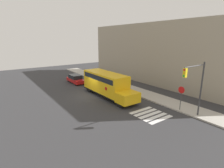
# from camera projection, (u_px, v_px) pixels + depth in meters

# --- Properties ---
(ground_plane) EXTENTS (60.00, 60.00, 0.00)m
(ground_plane) POSITION_uv_depth(u_px,v_px,m) (91.00, 95.00, 24.50)
(ground_plane) COLOR #333335
(sidewalk_strip) EXTENTS (44.00, 3.00, 0.15)m
(sidewalk_strip) POSITION_uv_depth(u_px,v_px,m) (126.00, 88.00, 28.13)
(sidewalk_strip) COLOR #B2ADA3
(sidewalk_strip) RESTS_ON ground
(building_backdrop) EXTENTS (32.00, 4.00, 10.31)m
(building_backdrop) POSITION_uv_depth(u_px,v_px,m) (156.00, 54.00, 30.49)
(building_backdrop) COLOR #9E937F
(building_backdrop) RESTS_ON ground
(crosswalk_stripes) EXTENTS (3.30, 3.20, 0.01)m
(crosswalk_stripes) POSITION_uv_depth(u_px,v_px,m) (150.00, 115.00, 18.33)
(crosswalk_stripes) COLOR white
(crosswalk_stripes) RESTS_ON ground
(school_bus) EXTENTS (9.67, 2.57, 3.23)m
(school_bus) POSITION_uv_depth(u_px,v_px,m) (107.00, 83.00, 23.76)
(school_bus) COLOR yellow
(school_bus) RESTS_ON ground
(parked_car) EXTENTS (4.47, 1.81, 1.45)m
(parked_car) POSITION_uv_depth(u_px,v_px,m) (76.00, 79.00, 31.30)
(parked_car) COLOR red
(parked_car) RESTS_ON ground
(stop_sign) EXTENTS (0.73, 0.10, 2.80)m
(stop_sign) POSITION_uv_depth(u_px,v_px,m) (181.00, 95.00, 18.77)
(stop_sign) COLOR #38383A
(stop_sign) RESTS_ON ground
(traffic_light) EXTENTS (0.28, 3.34, 5.60)m
(traffic_light) POSITION_uv_depth(u_px,v_px,m) (196.00, 83.00, 16.42)
(traffic_light) COLOR #38383A
(traffic_light) RESTS_ON ground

